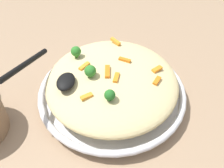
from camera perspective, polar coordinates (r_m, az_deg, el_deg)
ground_plane at (r=0.69m, az=0.00°, el=-3.13°), size 2.40×2.40×0.00m
serving_bowl at (r=0.67m, az=0.00°, el=-2.04°), size 0.36×0.36×0.04m
pasta_mound at (r=0.65m, az=0.00°, el=0.33°), size 0.32×0.31×0.06m
carrot_piece_0 at (r=0.58m, az=-5.27°, el=-2.57°), size 0.02×0.03×0.01m
carrot_piece_1 at (r=0.62m, az=9.26°, el=0.67°), size 0.03×0.02×0.01m
carrot_piece_2 at (r=0.61m, az=0.88°, el=1.28°), size 0.03×0.01×0.01m
carrot_piece_3 at (r=0.65m, az=9.28°, el=3.02°), size 0.03×0.03×0.01m
carrot_piece_4 at (r=0.66m, az=2.64°, el=4.97°), size 0.02×0.03×0.01m
carrot_piece_5 at (r=0.62m, az=-0.98°, el=2.46°), size 0.04×0.02×0.01m
carrot_piece_6 at (r=0.65m, az=-5.75°, el=3.69°), size 0.03×0.02×0.01m
carrot_piece_7 at (r=0.72m, az=0.72°, el=8.81°), size 0.03×0.03×0.01m
broccoli_floret_0 at (r=0.61m, az=-4.52°, el=2.68°), size 0.03×0.03×0.03m
broccoli_floret_1 at (r=0.56m, az=-0.46°, el=-2.32°), size 0.02×0.02×0.03m
broccoli_floret_2 at (r=0.67m, az=-7.46°, el=6.68°), size 0.02×0.02×0.03m
serving_spoon at (r=0.61m, az=-12.73°, el=1.91°), size 0.18×0.12×0.08m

